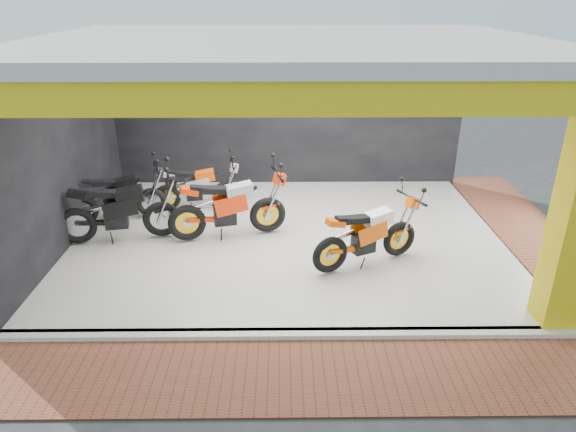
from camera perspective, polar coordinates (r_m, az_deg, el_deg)
ground at (r=8.12m, az=0.10°, el=-9.01°), size 80.00×80.00×0.00m
showroom_floor at (r=9.84m, az=-0.04°, el=-2.45°), size 8.00×6.00×0.10m
showroom_ceiling at (r=8.87m, az=-0.04°, el=18.60°), size 8.40×6.40×0.20m
back_wall at (r=12.22m, az=-0.18°, el=11.25°), size 8.20×0.20×3.50m
left_wall at (r=10.06m, az=-24.26°, el=6.38°), size 0.20×6.20×3.50m
header_beam_front at (r=5.93m, az=0.24°, el=13.10°), size 8.40×0.30×0.40m
header_beam_right at (r=9.79m, az=25.00°, el=15.22°), size 0.30×6.40×0.40m
floor_kerb at (r=7.26m, az=0.20°, el=-13.04°), size 8.00×0.20×0.10m
paver_front at (r=6.67m, az=0.30°, el=-17.30°), size 9.00×1.40×0.03m
paver_right at (r=11.00m, az=25.85°, el=-2.26°), size 1.40×7.00×0.03m
moto_hero at (r=9.01m, az=12.40°, el=-0.72°), size 2.26×1.61×1.30m
moto_row_a at (r=9.66m, az=-2.31°, el=1.98°), size 2.48×1.39×1.43m
moto_row_b at (r=9.78m, az=-14.06°, el=1.48°), size 2.44×1.29×1.42m
moto_row_c at (r=10.99m, az=-6.96°, el=3.82°), size 2.01×1.03×1.17m
moto_row_d at (r=10.76m, az=-15.11°, el=2.97°), size 2.19×1.41×1.25m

